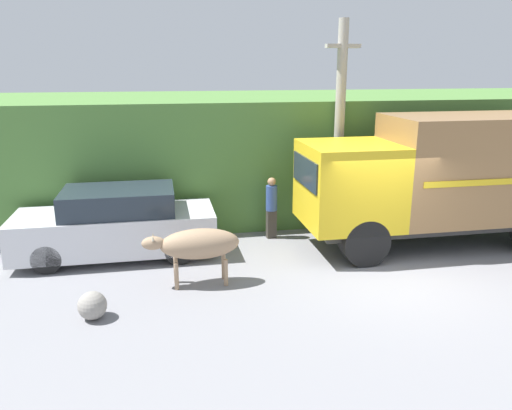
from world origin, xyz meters
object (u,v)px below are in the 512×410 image
at_px(pedestrian_on_hill, 271,205).
at_px(utility_pole, 339,126).
at_px(cargo_truck, 452,175).
at_px(parked_suv, 117,224).
at_px(roadside_rock, 92,306).
at_px(brown_cow, 197,244).

xyz_separation_m(pedestrian_on_hill, utility_pole, (1.89, 0.26, 1.99)).
xyz_separation_m(cargo_truck, parked_suv, (-8.20, 0.76, -1.03)).
distance_m(parked_suv, roadside_rock, 3.19).
bearing_deg(utility_pole, brown_cow, -144.66).
height_order(cargo_truck, roadside_rock, cargo_truck).
bearing_deg(roadside_rock, parked_suv, 85.71).
bearing_deg(parked_suv, pedestrian_on_hill, 9.91).
distance_m(brown_cow, pedestrian_on_hill, 3.38).
xyz_separation_m(pedestrian_on_hill, roadside_rock, (-4.16, -3.74, -0.66)).
height_order(pedestrian_on_hill, roadside_rock, pedestrian_on_hill).
bearing_deg(cargo_truck, roadside_rock, -162.53).
bearing_deg(pedestrian_on_hill, brown_cow, 42.75).
bearing_deg(cargo_truck, utility_pole, 147.49).
bearing_deg(cargo_truck, parked_suv, 176.48).
relative_size(pedestrian_on_hill, roadside_rock, 3.15).
xyz_separation_m(brown_cow, utility_pole, (4.04, 2.86, 2.02)).
bearing_deg(parked_suv, roadside_rock, -93.21).
height_order(cargo_truck, brown_cow, cargo_truck).
distance_m(brown_cow, parked_suv, 2.67).
bearing_deg(cargo_truck, pedestrian_on_hill, 164.00).
bearing_deg(parked_suv, brown_cow, -47.23).
bearing_deg(pedestrian_on_hill, utility_pole, -179.87).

